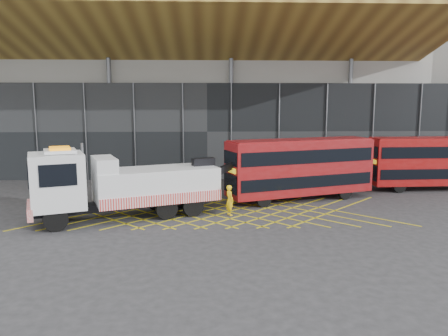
{
  "coord_description": "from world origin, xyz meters",
  "views": [
    {
      "loc": [
        1.91,
        -25.16,
        6.42
      ],
      "look_at": [
        3.0,
        1.5,
        2.4
      ],
      "focal_mm": 35.0,
      "sensor_mm": 36.0,
      "label": 1
    }
  ],
  "objects_px": {
    "bus_second": "(434,161)",
    "recovery_truck": "(121,184)",
    "bus_towed": "(300,166)",
    "worker": "(230,200)"
  },
  "relations": [
    {
      "from": "recovery_truck",
      "to": "bus_towed",
      "type": "distance_m",
      "value": 11.72
    },
    {
      "from": "bus_towed",
      "to": "worker",
      "type": "relative_size",
      "value": 5.76
    },
    {
      "from": "recovery_truck",
      "to": "worker",
      "type": "relative_size",
      "value": 6.71
    },
    {
      "from": "bus_towed",
      "to": "worker",
      "type": "xyz_separation_m",
      "value": [
        -4.86,
        -3.8,
        -1.37
      ]
    },
    {
      "from": "recovery_truck",
      "to": "bus_second",
      "type": "relative_size",
      "value": 1.22
    },
    {
      "from": "bus_towed",
      "to": "bus_second",
      "type": "xyz_separation_m",
      "value": [
        10.64,
        3.05,
        -0.09
      ]
    },
    {
      "from": "bus_second",
      "to": "recovery_truck",
      "type": "bearing_deg",
      "value": -163.46
    },
    {
      "from": "recovery_truck",
      "to": "bus_towed",
      "type": "height_order",
      "value": "recovery_truck"
    },
    {
      "from": "bus_towed",
      "to": "recovery_truck",
      "type": "bearing_deg",
      "value": -177.54
    },
    {
      "from": "bus_towed",
      "to": "worker",
      "type": "bearing_deg",
      "value": -160.81
    }
  ]
}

